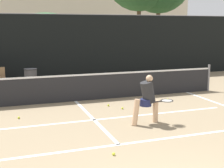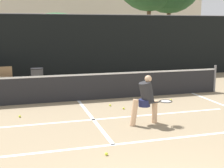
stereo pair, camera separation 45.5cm
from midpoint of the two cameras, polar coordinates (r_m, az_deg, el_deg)
The scene contains 14 objects.
court_baseline_near at distance 7.03m, azimuth 2.15°, elevation -11.04°, with size 11.00×0.10×0.01m, color white.
court_service_line at distance 8.81m, azimuth -1.92°, elevation -6.53°, with size 8.25×0.10×0.01m, color white.
court_center_mark at distance 9.00m, azimuth -2.24°, elevation -6.17°, with size 0.10×4.33×0.01m, color white.
net at distance 10.93m, azimuth -5.02°, elevation -0.46°, with size 11.09×0.09×1.07m.
fence_back at distance 15.21m, azimuth -8.45°, elevation 6.59°, with size 24.00×0.06×3.17m.
player_practicing at distance 8.33m, azimuth 7.83°, elevation -2.64°, with size 1.15×0.55×1.33m.
tennis_ball_scattered_0 at distance 9.88m, azimuth 3.46°, elevation -4.47°, with size 0.07×0.07×0.07m, color #D1E033.
tennis_ball_scattered_1 at distance 10.25m, azimuth 0.92°, elevation -3.90°, with size 0.07×0.07×0.07m, color #D1E033.
tennis_ball_scattered_3 at distance 11.20m, azimuth 11.88°, elevation -2.89°, with size 0.07×0.07×0.07m, color #D1E033.
tennis_ball_scattered_6 at distance 9.34m, azimuth -15.18°, elevation -5.73°, with size 0.07×0.07×0.07m, color #D1E033.
tennis_ball_scattered_8 at distance 6.48m, azimuth 1.04°, elevation -12.68°, with size 0.07×0.07×0.07m, color #D1E033.
trash_bin at distance 13.96m, azimuth -12.61°, elevation 1.25°, with size 0.55×0.55×0.80m.
tree_mid at distance 23.27m, azimuth -9.52°, elevation 11.52°, with size 3.03×3.03×3.55m.
building_far at distance 33.13m, azimuth -12.92°, elevation 10.81°, with size 36.00×2.40×5.83m, color beige.
Camera 2 is at (-1.86, -3.24, 2.58)m, focal length 50.00 mm.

